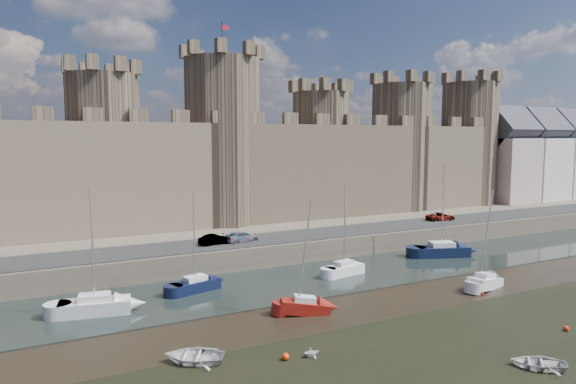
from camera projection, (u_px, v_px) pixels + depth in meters
name	position (u px, v px, depth m)	size (l,w,h in m)	color
ground	(477.00, 382.00, 30.64)	(160.00, 160.00, 0.00)	black
water_channel	(290.00, 282.00, 51.79)	(160.00, 12.00, 0.08)	black
quay	(187.00, 220.00, 83.40)	(160.00, 60.00, 2.50)	#4C443A
road	(250.00, 240.00, 60.35)	(160.00, 7.00, 0.10)	black
castle	(206.00, 159.00, 71.44)	(108.50, 11.00, 29.00)	#42382B
townhouses	(553.00, 158.00, 103.00)	(35.50, 9.05, 18.13)	#C0A4A4
car_1	(215.00, 240.00, 57.86)	(1.32, 3.78, 1.24)	gray
car_2	(242.00, 237.00, 59.47)	(1.78, 4.39, 1.27)	gray
car_3	(441.00, 217.00, 74.91)	(2.00, 4.34, 1.21)	gray
sailboat_0	(95.00, 305.00, 42.25)	(5.98, 3.24, 10.59)	silver
sailboat_1	(195.00, 284.00, 48.53)	(5.01, 3.00, 9.42)	black
sailboat_2	(344.00, 268.00, 54.37)	(4.66, 2.42, 9.59)	white
sailboat_3	(442.00, 250.00, 62.92)	(6.95, 4.57, 11.36)	black
sailboat_4	(305.00, 305.00, 42.53)	(4.32, 2.84, 9.42)	maroon
sailboat_5	(485.00, 281.00, 49.70)	(4.77, 2.90, 9.65)	silver
dinghy_2	(538.00, 363.00, 32.44)	(2.35, 0.68, 3.29)	silver
dinghy_3	(311.00, 352.00, 34.15)	(1.03, 0.63, 1.20)	white
dinghy_6	(194.00, 357.00, 33.28)	(2.76, 0.80, 3.86)	silver
buoy_1	(286.00, 357.00, 33.65)	(0.49, 0.49, 0.49)	#EF3C0A
buoy_3	(482.00, 293.00, 47.55)	(0.40, 0.40, 0.40)	#F7250A
buoy_5	(566.00, 328.00, 38.74)	(0.41, 0.41, 0.41)	#F62C0A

